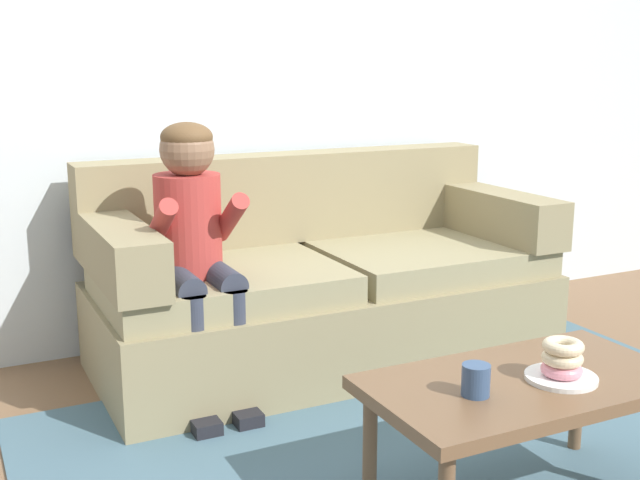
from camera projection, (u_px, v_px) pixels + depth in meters
ground at (419, 433)px, 2.90m from camera, size 10.00×10.00×0.00m
wall_back at (267, 46)px, 3.83m from camera, size 8.00×0.10×2.80m
area_rug at (460, 462)px, 2.68m from camera, size 2.76×2.04×0.01m
couch at (320, 287)px, 3.58m from camera, size 2.00×0.90×0.91m
coffee_table at (524, 393)px, 2.35m from camera, size 0.94×0.51×0.42m
person_child at (195, 236)px, 3.05m from camera, size 0.34×0.58×1.10m
plate at (561, 378)px, 2.32m from camera, size 0.21×0.21×0.01m
donut at (562, 370)px, 2.32m from camera, size 0.17×0.17×0.04m
donut_second at (562, 358)px, 2.31m from camera, size 0.17×0.17×0.04m
donut_third at (563, 346)px, 2.30m from camera, size 0.13×0.13×0.04m
mug at (476, 380)px, 2.21m from camera, size 0.08×0.08×0.09m
toy_controller at (556, 388)px, 3.24m from camera, size 0.23×0.09×0.05m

